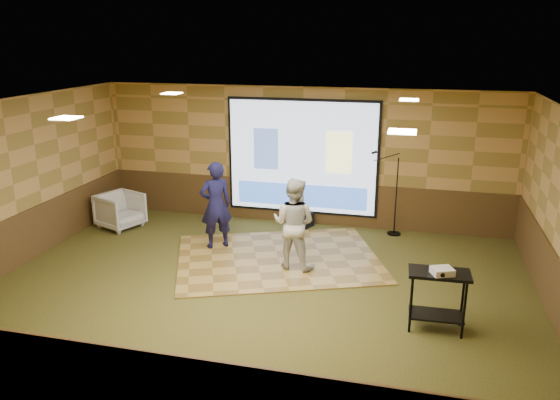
% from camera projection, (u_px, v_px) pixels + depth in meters
% --- Properties ---
extents(ground, '(9.00, 9.00, 0.00)m').
position_uv_depth(ground, '(258.00, 289.00, 9.03)').
color(ground, '#31391A').
rests_on(ground, ground).
extents(room_shell, '(9.04, 7.04, 3.02)m').
position_uv_depth(room_shell, '(257.00, 166.00, 8.42)').
color(room_shell, tan).
rests_on(room_shell, ground).
extents(wainscot_back, '(9.00, 0.04, 0.95)m').
position_uv_depth(wainscot_back, '(302.00, 202.00, 12.12)').
color(wainscot_back, '#4F331A').
rests_on(wainscot_back, ground).
extents(wainscot_front, '(9.00, 0.04, 0.95)m').
position_uv_depth(wainscot_front, '(164.00, 393.00, 5.66)').
color(wainscot_front, '#4F331A').
rests_on(wainscot_front, ground).
extents(wainscot_left, '(0.04, 7.00, 0.95)m').
position_uv_depth(wainscot_left, '(22.00, 239.00, 9.93)').
color(wainscot_left, '#4F331A').
rests_on(wainscot_left, ground).
extents(wainscot_right, '(0.04, 7.00, 0.95)m').
position_uv_depth(wainscot_right, '(556.00, 293.00, 7.85)').
color(wainscot_right, '#4F331A').
rests_on(wainscot_right, ground).
extents(projector_screen, '(3.32, 0.06, 2.52)m').
position_uv_depth(projector_screen, '(302.00, 158.00, 11.79)').
color(projector_screen, black).
rests_on(projector_screen, room_shell).
extents(downlight_nw, '(0.32, 0.32, 0.02)m').
position_uv_depth(downlight_nw, '(172.00, 93.00, 10.35)').
color(downlight_nw, '#FFE8BF').
rests_on(downlight_nw, room_shell).
extents(downlight_ne, '(0.32, 0.32, 0.02)m').
position_uv_depth(downlight_ne, '(409.00, 100.00, 9.32)').
color(downlight_ne, '#FFE8BF').
rests_on(downlight_ne, room_shell).
extents(downlight_sw, '(0.32, 0.32, 0.02)m').
position_uv_depth(downlight_sw, '(66.00, 118.00, 7.29)').
color(downlight_sw, '#FFE8BF').
rests_on(downlight_sw, room_shell).
extents(downlight_se, '(0.32, 0.32, 0.02)m').
position_uv_depth(downlight_se, '(402.00, 132.00, 6.26)').
color(downlight_se, '#FFE8BF').
rests_on(downlight_se, room_shell).
extents(dance_floor, '(4.49, 4.00, 0.03)m').
position_uv_depth(dance_floor, '(278.00, 258.00, 10.25)').
color(dance_floor, '#A7843D').
rests_on(dance_floor, ground).
extents(player_left, '(0.75, 0.70, 1.71)m').
position_uv_depth(player_left, '(216.00, 205.00, 10.53)').
color(player_left, '#14133E').
rests_on(player_left, dance_floor).
extents(player_right, '(0.89, 0.75, 1.65)m').
position_uv_depth(player_right, '(294.00, 223.00, 9.61)').
color(player_right, beige).
rests_on(player_right, dance_floor).
extents(av_table, '(0.84, 0.44, 0.89)m').
position_uv_depth(av_table, '(438.00, 290.00, 7.64)').
color(av_table, black).
rests_on(av_table, ground).
extents(projector, '(0.35, 0.33, 0.09)m').
position_uv_depth(projector, '(442.00, 271.00, 7.46)').
color(projector, white).
rests_on(projector, av_table).
extents(mic_stand, '(0.70, 0.29, 1.78)m').
position_uv_depth(mic_stand, '(392.00, 212.00, 11.40)').
color(mic_stand, black).
rests_on(mic_stand, ground).
extents(banquet_chair, '(1.08, 1.07, 0.77)m').
position_uv_depth(banquet_chair, '(120.00, 210.00, 11.83)').
color(banquet_chair, gray).
rests_on(banquet_chair, ground).
extents(duffel_bag, '(0.58, 0.48, 0.31)m').
position_uv_depth(duffel_bag, '(301.00, 219.00, 11.99)').
color(duffel_bag, black).
rests_on(duffel_bag, ground).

